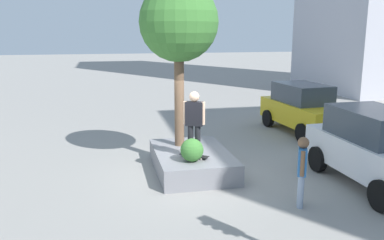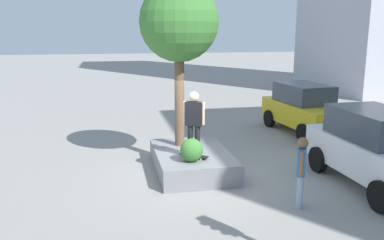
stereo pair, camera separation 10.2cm
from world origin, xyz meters
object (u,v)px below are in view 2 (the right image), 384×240
at_px(plaza_tree, 179,24).
at_px(pedestrian_crossing, 301,167).
at_px(police_car, 377,148).
at_px(taxi_cab, 305,108).
at_px(skateboarder, 194,119).
at_px(skateboard, 194,156).
at_px(planter_ledge, 192,161).

distance_m(plaza_tree, pedestrian_crossing, 5.17).
relative_size(plaza_tree, pedestrian_crossing, 2.88).
distance_m(plaza_tree, police_car, 6.15).
height_order(taxi_cab, police_car, police_car).
bearing_deg(police_car, pedestrian_crossing, -71.90).
bearing_deg(skateboarder, pedestrian_crossing, 40.62).
relative_size(skateboard, pedestrian_crossing, 0.46).
bearing_deg(skateboard, planter_ledge, 173.11).
bearing_deg(plaza_tree, pedestrian_crossing, 30.73).
bearing_deg(skateboard, police_car, 71.68).
bearing_deg(police_car, skateboarder, -108.32).
bearing_deg(plaza_tree, skateboarder, 7.05).
relative_size(planter_ledge, skateboarder, 1.79).
relative_size(plaza_tree, police_car, 1.11).
height_order(plaza_tree, skateboard, plaza_tree).
bearing_deg(police_car, taxi_cab, 171.49).
height_order(planter_ledge, skateboard, skateboard).
relative_size(taxi_cab, pedestrian_crossing, 2.57).
distance_m(skateboard, skateboarder, 1.00).
bearing_deg(skateboard, pedestrian_crossing, 40.62).
xyz_separation_m(taxi_cab, pedestrian_crossing, (6.33, -3.29, -0.02)).
xyz_separation_m(planter_ledge, skateboarder, (0.58, -0.07, 1.34)).
height_order(plaza_tree, police_car, plaza_tree).
height_order(planter_ledge, taxi_cab, taxi_cab).
height_order(plaza_tree, taxi_cab, plaza_tree).
bearing_deg(planter_ledge, police_car, 64.80).
height_order(police_car, pedestrian_crossing, police_car).
relative_size(skateboard, taxi_cab, 0.18).
relative_size(police_car, pedestrian_crossing, 2.60).
height_order(skateboard, police_car, police_car).
height_order(skateboard, pedestrian_crossing, pedestrian_crossing).
height_order(skateboarder, taxi_cab, skateboarder).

